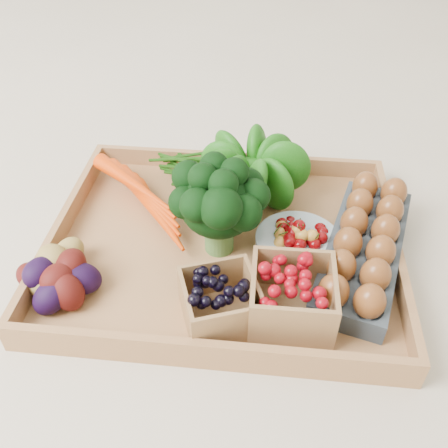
# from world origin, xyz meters

# --- Properties ---
(ground) EXTENTS (4.00, 4.00, 0.00)m
(ground) POSITION_xyz_m (0.00, 0.00, 0.00)
(ground) COLOR beige
(ground) RESTS_ON ground
(tray) EXTENTS (0.55, 0.45, 0.01)m
(tray) POSITION_xyz_m (0.00, 0.00, 0.01)
(tray) COLOR #A97647
(tray) RESTS_ON ground
(carrots) EXTENTS (0.20, 0.15, 0.05)m
(carrots) POSITION_xyz_m (-0.14, 0.07, 0.04)
(carrots) COLOR #E63C04
(carrots) RESTS_ON tray
(lettuce) EXTENTS (0.13, 0.13, 0.13)m
(lettuce) POSITION_xyz_m (0.04, 0.13, 0.08)
(lettuce) COLOR #0F4D0C
(lettuce) RESTS_ON tray
(broccoli) EXTENTS (0.15, 0.15, 0.12)m
(broccoli) POSITION_xyz_m (-0.01, -0.01, 0.08)
(broccoli) COLOR black
(broccoli) RESTS_ON tray
(cherry_bowl) EXTENTS (0.13, 0.13, 0.04)m
(cherry_bowl) POSITION_xyz_m (0.12, -0.01, 0.03)
(cherry_bowl) COLOR #8C9EA5
(cherry_bowl) RESTS_ON tray
(egg_carton) EXTENTS (0.19, 0.32, 0.04)m
(egg_carton) POSITION_xyz_m (0.22, -0.01, 0.03)
(egg_carton) COLOR #394249
(egg_carton) RESTS_ON tray
(potatoes) EXTENTS (0.14, 0.14, 0.08)m
(potatoes) POSITION_xyz_m (-0.23, -0.12, 0.06)
(potatoes) COLOR #390B09
(potatoes) RESTS_ON tray
(punnet_blackberry) EXTENTS (0.13, 0.13, 0.07)m
(punnet_blackberry) POSITION_xyz_m (0.01, -0.15, 0.05)
(punnet_blackberry) COLOR black
(punnet_blackberry) RESTS_ON tray
(punnet_raspberry) EXTENTS (0.12, 0.12, 0.08)m
(punnet_raspberry) POSITION_xyz_m (0.11, -0.13, 0.05)
(punnet_raspberry) COLOR maroon
(punnet_raspberry) RESTS_ON tray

